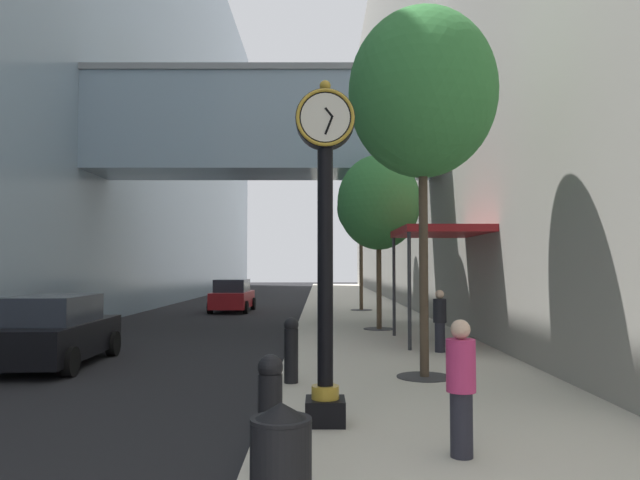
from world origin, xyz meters
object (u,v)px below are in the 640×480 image
bollard_third (292,348)px  pedestrian_by_clock (441,319)px  pedestrian_walking (462,385)px  bollard_nearest (271,408)px  car_black_near (55,332)px  car_red_mid (233,296)px  street_tree_mid_near (379,203)px  street_tree_mid_far (362,209)px  trash_bin (282,464)px  street_tree_near (423,94)px  street_clock (326,233)px

bollard_third → pedestrian_by_clock: pedestrian_by_clock is taller
pedestrian_walking → bollard_nearest: bearing=-170.5°
car_black_near → car_red_mid: car_red_mid is taller
pedestrian_by_clock → street_tree_mid_near: bearing=100.4°
street_tree_mid_far → pedestrian_walking: (-0.43, -22.53, -4.25)m
street_tree_mid_near → bollard_third: bearing=-105.5°
bollard_nearest → trash_bin: 1.51m
bollard_nearest → street_tree_mid_far: (2.61, 22.90, 4.43)m
trash_bin → street_tree_near: bearing=70.3°
pedestrian_walking → car_red_mid: size_ratio=0.38×
trash_bin → pedestrian_walking: 2.71m
street_tree_mid_far → trash_bin: (-2.39, -24.38, -4.54)m
pedestrian_by_clock → car_black_near: (-9.31, -1.26, -0.17)m
bollard_nearest → street_tree_mid_near: 14.78m
street_clock → pedestrian_walking: 2.78m
bollard_third → pedestrian_walking: 4.81m
street_tree_mid_far → pedestrian_walking: size_ratio=4.12×
street_clock → pedestrian_walking: bearing=-41.9°
street_tree_mid_far → street_tree_mid_near: bearing=-90.0°
pedestrian_walking → car_black_near: bearing=138.5°
car_black_near → bollard_third: bearing=-25.1°
car_black_near → pedestrian_by_clock: bearing=7.7°
bollard_third → street_tree_mid_near: street_tree_mid_near is taller
car_black_near → street_tree_mid_far: bearing=61.9°
bollard_nearest → pedestrian_by_clock: bearing=67.2°
street_tree_near → pedestrian_walking: bearing=-95.1°
pedestrian_walking → car_black_near: 10.50m
bollard_nearest → trash_bin: (0.22, -1.49, -0.10)m
trash_bin → car_red_mid: bearing=99.4°
bollard_third → street_tree_mid_near: 10.46m
street_tree_mid_near → street_clock: bearing=-99.2°
street_tree_near → pedestrian_walking: street_tree_near is taller
street_tree_near → bollard_third: bearing=-168.2°
street_tree_near → street_tree_mid_far: size_ratio=1.14×
street_tree_mid_near → car_red_mid: street_tree_mid_near is taller
street_tree_mid_near → trash_bin: bearing=-98.8°
bollard_nearest → street_tree_near: bearing=63.3°
street_tree_mid_near → street_tree_mid_far: 8.87m
car_red_mid → pedestrian_by_clock: bearing=-63.4°
street_tree_mid_near → car_red_mid: size_ratio=1.47×
street_tree_mid_far → bollard_third: bearing=-98.1°
bollard_third → trash_bin: size_ratio=1.17×
bollard_nearest → bollard_third: (0.00, 4.65, 0.00)m
pedestrian_by_clock → pedestrian_walking: bearing=-99.9°
street_clock → pedestrian_walking: (1.56, -1.40, -1.84)m
street_tree_mid_far → pedestrian_by_clock: street_tree_mid_far is taller
street_clock → street_tree_near: 4.98m
trash_bin → car_black_near: bearing=123.9°
bollard_third → car_black_near: car_black_near is taller
bollard_nearest → bollard_third: size_ratio=1.00×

